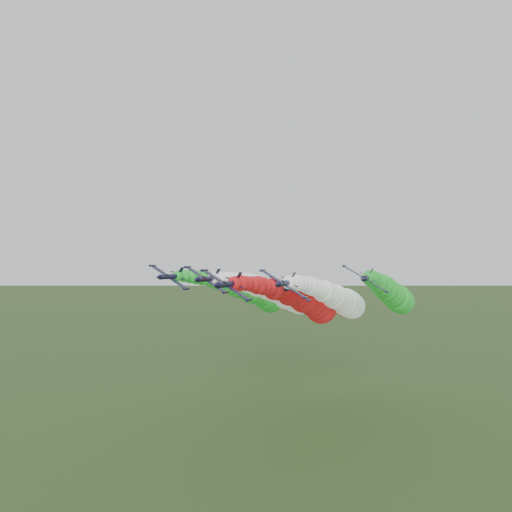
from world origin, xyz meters
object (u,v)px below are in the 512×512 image
at_px(jet_outer_left, 251,293).
at_px(jet_trail, 337,300).
at_px(jet_outer_right, 392,294).
at_px(jet_inner_left, 279,294).
at_px(jet_inner_right, 338,299).
at_px(jet_lead, 304,301).

distance_m(jet_outer_left, jet_trail, 27.33).
height_order(jet_outer_right, jet_trail, jet_outer_right).
xyz_separation_m(jet_inner_left, jet_inner_right, (17.72, -0.33, -0.98)).
distance_m(jet_lead, jet_inner_left, 13.83).
xyz_separation_m(jet_inner_left, jet_trail, (15.21, 14.53, -2.52)).
bearing_deg(jet_outer_right, jet_inner_left, -164.26).
bearing_deg(jet_outer_left, jet_lead, -40.60).
bearing_deg(jet_inner_right, jet_inner_left, 178.92).
bearing_deg(jet_inner_left, jet_inner_right, -1.08).
distance_m(jet_inner_left, jet_outer_right, 33.69).
height_order(jet_inner_right, jet_outer_right, jet_outer_right).
xyz_separation_m(jet_inner_right, jet_trail, (-2.51, 14.87, -1.54)).
height_order(jet_lead, jet_outer_left, jet_outer_left).
xyz_separation_m(jet_lead, jet_trail, (5.41, 24.23, -1.45)).
height_order(jet_inner_right, jet_outer_left, jet_outer_left).
bearing_deg(jet_inner_left, jet_outer_left, 143.42).
xyz_separation_m(jet_outer_left, jet_outer_right, (43.77, 0.72, 0.39)).
bearing_deg(jet_lead, jet_outer_left, 139.40).
relative_size(jet_inner_right, jet_trail, 1.01).
relative_size(jet_outer_left, jet_outer_right, 1.01).
xyz_separation_m(jet_inner_left, jet_outer_right, (32.42, 9.14, 0.08)).
bearing_deg(jet_inner_right, jet_outer_right, 32.79).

